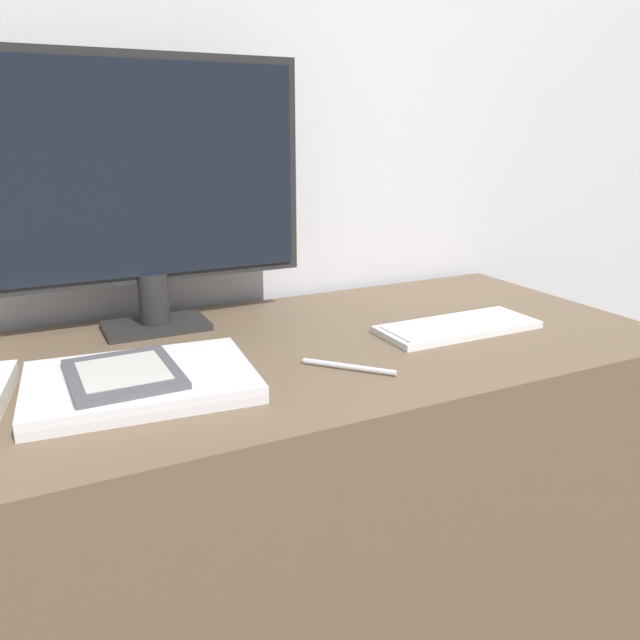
{
  "coord_description": "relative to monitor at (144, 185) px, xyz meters",
  "views": [
    {
      "loc": [
        -0.3,
        -0.66,
        1.08
      ],
      "look_at": [
        0.11,
        0.17,
        0.8
      ],
      "focal_mm": 35.0,
      "sensor_mm": 36.0,
      "label": 1
    }
  ],
  "objects": [
    {
      "name": "pen",
      "position": [
        0.21,
        -0.33,
        -0.25
      ],
      "size": [
        0.11,
        0.11,
        0.01
      ],
      "color": "silver",
      "rests_on": "desk"
    },
    {
      "name": "keyboard",
      "position": [
        0.48,
        -0.25,
        -0.25
      ],
      "size": [
        0.29,
        0.12,
        0.01
      ],
      "color": "silver",
      "rests_on": "desk"
    },
    {
      "name": "monitor",
      "position": [
        0.0,
        0.0,
        0.0
      ],
      "size": [
        0.56,
        0.11,
        0.46
      ],
      "color": "#262626",
      "rests_on": "desk"
    },
    {
      "name": "ereader",
      "position": [
        -0.1,
        -0.27,
        -0.22
      ],
      "size": [
        0.14,
        0.17,
        0.01
      ],
      "color": "#4C4C51",
      "rests_on": "laptop"
    },
    {
      "name": "laptop",
      "position": [
        -0.08,
        -0.27,
        -0.24
      ],
      "size": [
        0.32,
        0.24,
        0.02
      ],
      "color": "silver",
      "rests_on": "desk"
    },
    {
      "name": "wall_back",
      "position": [
        0.09,
        0.15,
        0.21
      ],
      "size": [
        3.6,
        0.05,
        2.4
      ],
      "color": "silver",
      "rests_on": "ground_plane"
    },
    {
      "name": "desk",
      "position": [
        0.09,
        -0.2,
        -0.62
      ],
      "size": [
        1.46,
        0.58,
        0.74
      ],
      "color": "brown",
      "rests_on": "ground_plane"
    }
  ]
}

